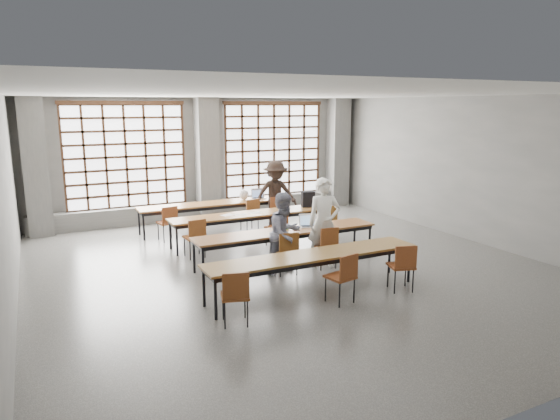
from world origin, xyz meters
The scene contains 41 objects.
floor centered at (0.00, 0.00, 0.00)m, with size 11.00×11.00×0.00m, color #4C4C49.
ceiling centered at (0.00, 0.00, 3.50)m, with size 11.00×11.00×0.00m, color silver.
wall_back centered at (0.00, 5.50, 1.75)m, with size 10.00×10.00×0.00m, color #5D5D5A.
wall_front centered at (0.00, -5.50, 1.75)m, with size 10.00×10.00×0.00m, color #5D5D5A.
wall_left centered at (-5.00, 0.00, 1.75)m, with size 11.00×11.00×0.00m, color #5D5D5A.
wall_right centered at (5.00, 0.00, 1.75)m, with size 11.00×11.00×0.00m, color #5D5D5A.
column_left centered at (-4.50, 5.22, 1.75)m, with size 0.60×0.55×3.50m, color #595956.
column_mid centered at (0.00, 5.22, 1.75)m, with size 0.60×0.55×3.50m, color #595956.
column_right centered at (4.50, 5.22, 1.75)m, with size 0.60×0.55×3.50m, color #595956.
window_left centered at (-2.25, 5.42, 1.90)m, with size 3.32×0.12×3.00m.
window_right centered at (2.25, 5.42, 1.90)m, with size 3.32×0.12×3.00m.
sill_ledge centered at (0.00, 5.30, 0.25)m, with size 9.80×0.35×0.50m, color #595956.
desk_row_a centered at (-0.33, 3.80, 0.66)m, with size 4.00×0.70×0.73m.
desk_row_b centered at (0.07, 2.16, 0.66)m, with size 4.00×0.70×0.73m.
desk_row_c centered at (0.06, 0.28, 0.66)m, with size 4.00×0.70×0.73m.
desk_row_d centered at (-0.29, -1.44, 0.66)m, with size 4.00×0.70×0.73m.
chair_back_left centered at (-1.71, 3.17, 0.54)m, with size 0.48×0.48×0.88m.
chair_back_mid centered at (0.48, 3.17, 0.54)m, with size 0.47×0.47×0.88m.
chair_back_right centered at (1.25, 3.17, 0.54)m, with size 0.53×0.53×0.88m.
chair_mid_left centered at (-1.53, 1.53, 0.54)m, with size 0.45×0.46×0.88m.
chair_mid_centre centered at (0.48, 1.53, 0.54)m, with size 0.50×0.50×0.88m.
chair_mid_right centered at (1.85, 1.53, 0.54)m, with size 0.49×0.49×0.88m.
chair_front_left centered at (-0.25, -0.35, 0.54)m, with size 0.48×0.49×0.88m.
chair_front_right centered at (0.66, -0.35, 0.54)m, with size 0.45×0.46×0.88m.
chair_near_left centered at (-2.02, -2.06, 0.54)m, with size 0.52×0.52×0.88m.
chair_near_mid centered at (-0.08, -2.07, 0.54)m, with size 0.49×0.49×0.88m.
chair_near_right centered at (1.18, -2.06, 0.54)m, with size 0.53×0.53×0.88m.
student_male centered at (0.66, -0.22, 0.93)m, with size 0.68×0.44×1.85m, color white.
student_female centered at (-0.24, -0.22, 0.81)m, with size 0.79×0.62×1.63m, color #171B47.
student_back centered at (1.27, 3.30, 0.91)m, with size 1.18×0.68×1.83m, color black.
laptop_front centered at (0.63, 0.39, 0.79)m, with size 0.44×0.40×0.26m.
laptop_back centered at (1.03, 3.91, 0.79)m, with size 0.40×0.35×0.26m.
mouse centered at (1.01, 0.26, 0.75)m, with size 0.10×0.06×0.04m, color white.
green_box centered at (0.01, 0.36, 0.78)m, with size 0.25×0.09×0.09m, color green.
phone centered at (0.24, 0.18, 0.74)m, with size 0.13×0.06×0.01m, color black.
paper_sheet_a centered at (-0.53, 2.21, 0.73)m, with size 0.30×0.21×0.00m, color white.
paper_sheet_b centered at (-0.23, 2.11, 0.73)m, with size 0.30×0.21×0.00m, color white.
paper_sheet_c centered at (0.17, 2.16, 0.73)m, with size 0.30×0.21×0.00m, color white.
backpack centered at (1.67, 2.21, 0.93)m, with size 0.32×0.20×0.40m, color black.
plastic_bag centered at (0.57, 3.85, 0.87)m, with size 0.26×0.21×0.29m, color silver.
red_pouch centered at (-1.99, -1.99, 0.50)m, with size 0.20×0.08×0.06m, color maroon.
Camera 1 is at (-4.56, -8.68, 3.29)m, focal length 32.00 mm.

